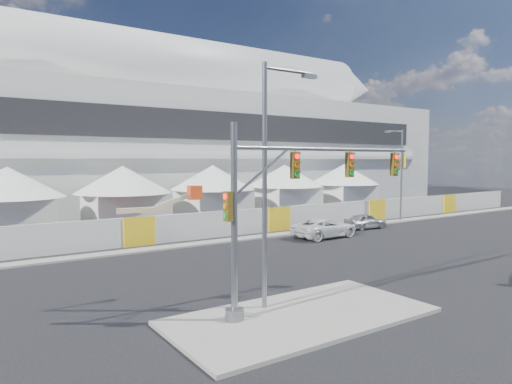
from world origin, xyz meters
TOP-DOWN VIEW (x-y plane):
  - ground at (0.00, 0.00)m, footprint 160.00×160.00m
  - median_island at (-6.00, -3.00)m, footprint 10.00×5.00m
  - far_curb at (20.00, 12.50)m, footprint 80.00×1.20m
  - stadium at (8.71, 41.50)m, footprint 80.00×24.80m
  - tent_row at (0.50, 24.00)m, footprint 53.40×8.40m
  - hoarding_fence at (6.00, 14.50)m, footprint 70.00×0.25m
  - scaffold_tower at (46.00, 36.00)m, footprint 4.40×4.40m
  - sedan_silver at (12.79, 11.08)m, footprint 1.91×4.04m
  - pickup_curb at (6.89, 9.78)m, footprint 2.79×5.52m
  - lot_car_a at (17.18, 18.95)m, footprint 3.41×4.04m
  - traffic_mast at (-6.32, -2.13)m, footprint 9.59×0.69m
  - streetlight_median at (-6.43, -1.57)m, footprint 2.61×0.26m
  - streetlight_curb at (19.02, 12.50)m, footprint 2.61×0.59m
  - boom_lift at (-5.15, 17.18)m, footprint 7.79×2.26m

SIDE VIEW (x-z plane):
  - ground at x=0.00m, z-range 0.00..0.00m
  - far_curb at x=20.00m, z-range 0.00..0.12m
  - median_island at x=-6.00m, z-range 0.00..0.15m
  - lot_car_a at x=17.18m, z-range 0.00..1.31m
  - sedan_silver at x=12.79m, z-range 0.00..1.34m
  - pickup_curb at x=6.89m, z-range 0.00..1.50m
  - hoarding_fence at x=6.00m, z-range 0.00..2.00m
  - boom_lift at x=-5.15m, z-range -0.90..2.99m
  - tent_row at x=0.50m, z-range 0.45..5.85m
  - traffic_mast at x=-6.32m, z-range 0.57..7.64m
  - streetlight_curb at x=19.02m, z-range 0.71..9.52m
  - streetlight_median at x=-6.43m, z-range 0.85..10.30m
  - scaffold_tower at x=46.00m, z-range 0.00..12.00m
  - stadium at x=8.71m, z-range -1.54..20.44m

